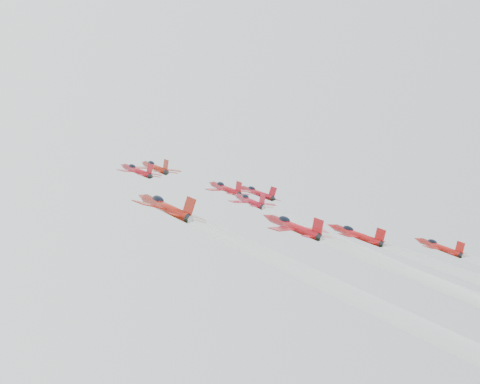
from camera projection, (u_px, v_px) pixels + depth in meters
jet_lead at (155, 167)px, 137.37m from camera, size 10.68×14.21×7.23m
jet_row2_left at (137, 170)px, 121.15m from camera, size 8.99×11.96×6.09m
jet_row2_center at (225, 188)px, 126.81m from camera, size 9.69×12.90×6.57m
jet_row2_right at (257, 192)px, 133.91m from camera, size 9.52×12.67×6.45m
jet_center at (437, 276)px, 78.48m from camera, size 8.78×87.24×39.73m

